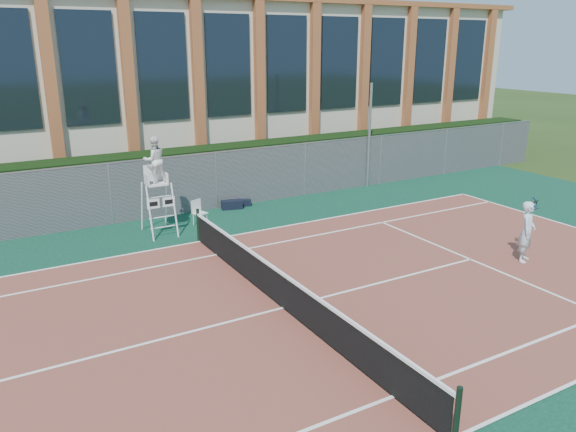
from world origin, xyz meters
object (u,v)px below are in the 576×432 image
steel_pole (369,136)px  plastic_chair (198,210)px  umpire_chair (155,163)px  tennis_player (527,231)px

steel_pole → plastic_chair: bearing=-170.4°
umpire_chair → steel_pole: bearing=9.3°
steel_pole → umpire_chair: size_ratio=1.36×
steel_pole → plastic_chair: steel_pole is taller
steel_pole → tennis_player: bearing=-99.2°
umpire_chair → tennis_player: (8.55, -7.89, -1.49)m
plastic_chair → tennis_player: size_ratio=0.49×
steel_pole → plastic_chair: size_ratio=5.10×
steel_pole → umpire_chair: 10.23m
umpire_chair → plastic_chair: bearing=7.4°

